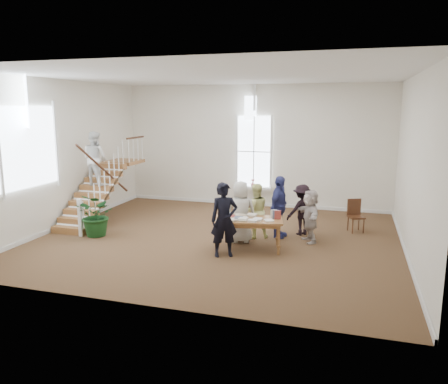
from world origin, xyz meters
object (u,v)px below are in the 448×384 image
(floor_plant, at_px, (97,215))
(person_yellow, at_px, (255,211))
(elderly_woman, at_px, (241,212))
(police_officer, at_px, (224,220))
(woman_cluster_a, at_px, (279,207))
(woman_cluster_b, at_px, (302,210))
(library_table, at_px, (247,222))
(woman_cluster_c, at_px, (310,216))
(side_chair, at_px, (355,214))

(floor_plant, bearing_deg, person_yellow, 14.63)
(elderly_woman, xyz_separation_m, floor_plant, (-4.09, -0.65, -0.22))
(police_officer, bearing_deg, elderly_woman, 57.89)
(elderly_woman, height_order, woman_cluster_a, woman_cluster_a)
(person_yellow, height_order, woman_cluster_a, woman_cluster_a)
(woman_cluster_b, distance_m, floor_plant, 5.92)
(library_table, height_order, person_yellow, person_yellow)
(police_officer, height_order, woman_cluster_c, police_officer)
(police_officer, relative_size, woman_cluster_a, 1.05)
(elderly_woman, relative_size, side_chair, 1.75)
(police_officer, bearing_deg, woman_cluster_c, 15.72)
(woman_cluster_c, xyz_separation_m, floor_plant, (-5.92, -1.21, -0.11))
(police_officer, relative_size, woman_cluster_c, 1.27)
(police_officer, distance_m, floor_plant, 4.05)
(woman_cluster_c, bearing_deg, elderly_woman, -97.43)
(woman_cluster_b, bearing_deg, woman_cluster_c, 74.17)
(elderly_woman, height_order, side_chair, elderly_woman)
(woman_cluster_a, xyz_separation_m, side_chair, (2.09, 1.27, -0.34))
(person_yellow, distance_m, side_chair, 3.13)
(person_yellow, xyz_separation_m, floor_plant, (-4.39, -1.15, -0.16))
(police_officer, bearing_deg, library_table, 29.14)
(police_officer, height_order, elderly_woman, police_officer)
(woman_cluster_b, xyz_separation_m, woman_cluster_c, (0.30, -0.65, -0.01))
(elderly_woman, bearing_deg, woman_cluster_b, -162.10)
(woman_cluster_b, bearing_deg, floor_plant, -22.31)
(woman_cluster_a, xyz_separation_m, floor_plant, (-5.02, -1.41, -0.26))
(police_officer, xyz_separation_m, elderly_woman, (0.10, 1.25, -0.08))
(person_yellow, relative_size, woman_cluster_a, 0.89)
(police_officer, relative_size, elderly_woman, 1.09)
(library_table, height_order, woman_cluster_b, woman_cluster_b)
(police_officer, bearing_deg, woman_cluster_b, 29.03)
(woman_cluster_a, bearing_deg, library_table, 168.37)
(floor_plant, bearing_deg, woman_cluster_c, 11.53)
(library_table, xyz_separation_m, floor_plant, (-4.42, -0.04, -0.12))
(side_chair, bearing_deg, woman_cluster_c, -153.05)
(elderly_woman, height_order, woman_cluster_c, elderly_woman)
(police_officer, distance_m, woman_cluster_c, 2.65)
(woman_cluster_b, bearing_deg, side_chair, 168.02)
(police_officer, relative_size, side_chair, 1.91)
(person_yellow, relative_size, woman_cluster_c, 1.07)
(library_table, bearing_deg, elderly_woman, 106.29)
(person_yellow, relative_size, woman_cluster_b, 1.06)
(elderly_woman, xyz_separation_m, woman_cluster_c, (1.82, 0.56, -0.12))
(police_officer, xyz_separation_m, person_yellow, (0.40, 1.75, -0.15))
(police_officer, distance_m, person_yellow, 1.80)
(elderly_woman, relative_size, woman_cluster_b, 1.15)
(police_officer, bearing_deg, woman_cluster_a, 35.46)
(police_officer, xyz_separation_m, floor_plant, (-3.99, 0.60, -0.30))
(side_chair, bearing_deg, elderly_woman, -170.02)
(floor_plant, bearing_deg, library_table, 0.56)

